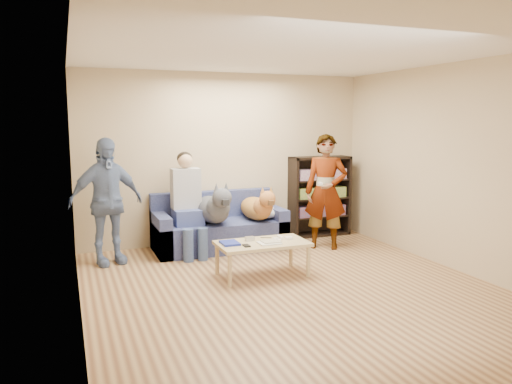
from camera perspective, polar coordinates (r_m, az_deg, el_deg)
name	(u,v)px	position (r m, az deg, el deg)	size (l,w,h in m)	color
ground	(295,290)	(5.70, 4.43, -11.13)	(5.00, 5.00, 0.00)	brown
ceiling	(297,51)	(5.42, 4.74, 15.76)	(5.00, 5.00, 0.00)	white
wall_back	(226,158)	(7.73, -3.47, 3.85)	(4.50, 4.50, 0.00)	tan
wall_front	(471,216)	(3.36, 23.36, -2.48)	(4.50, 4.50, 0.00)	tan
wall_left	(75,184)	(4.88, -19.98, 0.84)	(5.00, 5.00, 0.00)	tan
wall_right	(460,168)	(6.69, 22.24, 2.59)	(5.00, 5.00, 0.00)	tan
blanket	(265,213)	(7.49, 1.09, -2.36)	(0.48, 0.40, 0.16)	#B1B1B6
person_standing_right	(326,192)	(7.39, 7.98, 0.03)	(0.62, 0.40, 1.69)	gray
person_standing_left	(106,202)	(6.79, -16.76, -1.05)	(0.98, 0.41, 1.67)	#717FB6
held_controller	(320,183)	(7.10, 7.38, 0.99)	(0.04, 0.11, 0.03)	white
notebook_blue	(230,243)	(5.99, -3.02, -5.84)	(0.20, 0.26, 0.03)	#1C2B9B
papers	(269,243)	(6.00, 1.54, -5.84)	(0.26, 0.20, 0.01)	silver
magazine	(271,241)	(6.03, 1.73, -5.65)	(0.22, 0.17, 0.01)	#B7AD92
camera_silver	(250,239)	(6.14, -0.73, -5.36)	(0.11, 0.06, 0.05)	#AAAAAE
controller_a	(280,237)	(6.27, 2.78, -5.17)	(0.04, 0.13, 0.03)	white
controller_b	(289,238)	(6.23, 3.76, -5.26)	(0.09, 0.06, 0.03)	white
headphone_cup_a	(278,240)	(6.13, 2.55, -5.52)	(0.07, 0.07, 0.02)	white
headphone_cup_b	(276,239)	(6.20, 2.25, -5.36)	(0.07, 0.07, 0.02)	white
pen_orange	(266,245)	(5.92, 1.13, -6.06)	(0.01, 0.01, 0.14)	#C67E1C
pen_black	(266,238)	(6.28, 1.14, -5.24)	(0.01, 0.01, 0.14)	black
wallet	(246,246)	(5.88, -1.10, -6.14)	(0.07, 0.12, 0.01)	black
sofa	(219,230)	(7.42, -4.30, -4.30)	(1.90, 0.85, 0.82)	#515B93
person_seated	(188,200)	(7.09, -7.83, -0.89)	(0.40, 0.73, 1.47)	#404E8D
dog_gray	(214,208)	(7.11, -4.84, -1.82)	(0.44, 1.26, 0.63)	#474850
dog_tan	(258,207)	(7.32, 0.23, -1.74)	(0.38, 1.15, 0.55)	#AE6E35
coffee_table	(262,246)	(6.09, 0.74, -6.16)	(1.10, 0.60, 0.42)	#CCB67D
bookshelf	(319,194)	(8.25, 7.25, -0.27)	(1.00, 0.34, 1.30)	black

